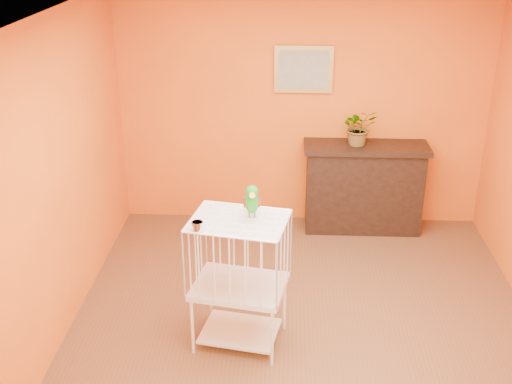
{
  "coord_description": "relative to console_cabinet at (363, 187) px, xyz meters",
  "views": [
    {
      "loc": [
        -0.18,
        -4.49,
        3.29
      ],
      "look_at": [
        -0.39,
        -0.0,
        1.31
      ],
      "focal_mm": 45.0,
      "sensor_mm": 36.0,
      "label": 1
    }
  ],
  "objects": [
    {
      "name": "parrot",
      "position": [
        -1.11,
        -2.07,
        0.76
      ],
      "size": [
        0.14,
        0.25,
        0.28
      ],
      "rotation": [
        0.0,
        0.0,
        0.09
      ],
      "color": "#59544C",
      "rests_on": "birdcage"
    },
    {
      "name": "potted_plant",
      "position": [
        -0.09,
        -0.04,
        0.65
      ],
      "size": [
        0.44,
        0.47,
        0.31
      ],
      "primitive_type": "imported",
      "rotation": [
        0.0,
        0.0,
        0.23
      ],
      "color": "#26722D",
      "rests_on": "console_cabinet"
    },
    {
      "name": "feed_cup",
      "position": [
        -1.5,
        -2.3,
        0.66
      ],
      "size": [
        0.09,
        0.09,
        0.06
      ],
      "primitive_type": "cylinder",
      "color": "silver",
      "rests_on": "birdcage"
    },
    {
      "name": "console_cabinet",
      "position": [
        0.0,
        0.0,
        0.0
      ],
      "size": [
        1.33,
        0.48,
        0.99
      ],
      "color": "black",
      "rests_on": "ground"
    },
    {
      "name": "ground",
      "position": [
        -0.69,
        -2.02,
        -0.5
      ],
      "size": [
        4.5,
        4.5,
        0.0
      ],
      "primitive_type": "plane",
      "color": "brown",
      "rests_on": "ground"
    },
    {
      "name": "room_shell",
      "position": [
        -0.69,
        -2.02,
        1.09
      ],
      "size": [
        4.5,
        4.5,
        4.5
      ],
      "color": "orange",
      "rests_on": "ground"
    },
    {
      "name": "birdcage",
      "position": [
        -1.21,
        -2.12,
        0.08
      ],
      "size": [
        0.81,
        0.68,
        1.12
      ],
      "rotation": [
        0.0,
        0.0,
        -0.19
      ],
      "color": "silver",
      "rests_on": "ground"
    },
    {
      "name": "framed_picture",
      "position": [
        -0.69,
        0.2,
        1.25
      ],
      "size": [
        0.62,
        0.04,
        0.5
      ],
      "color": "olive",
      "rests_on": "room_shell"
    }
  ]
}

